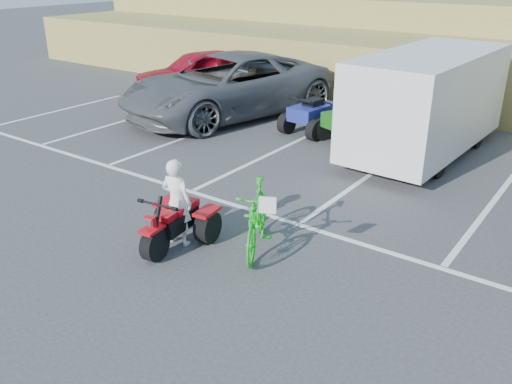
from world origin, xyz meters
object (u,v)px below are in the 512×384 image
Objects in this scene: cargo_trailer at (428,100)px; quad_atv_blue at (312,133)px; red_trike_atv at (174,246)px; rider at (177,202)px; grey_pickup at (228,86)px; red_car at (200,72)px; quad_atv_green at (350,141)px; green_dirt_bike at (257,217)px.

cargo_trailer reaches higher than quad_atv_blue.
rider is (-0.02, 0.15, 0.78)m from red_trike_atv.
grey_pickup is at bearing -65.31° from rider.
rider is 7.26m from quad_atv_blue.
red_car is 2.83× the size of quad_atv_blue.
quad_atv_green is at bearing 83.87° from red_trike_atv.
grey_pickup is 1.45× the size of red_car.
cargo_trailer is at bearing 58.38° from green_dirt_bike.
rider is at bearing -179.99° from green_dirt_bike.
quad_atv_green is (1.23, -0.08, 0.00)m from quad_atv_blue.
cargo_trailer reaches higher than quad_atv_green.
red_trike_atv is 7.61m from cargo_trailer.
green_dirt_bike is 1.14× the size of quad_atv_green.
rider is 0.23× the size of grey_pickup.
quad_atv_green is (-1.42, 6.37, -0.59)m from green_dirt_bike.
grey_pickup is 4.47m from quad_atv_green.
grey_pickup is 3.20m from red_car.
quad_atv_blue is (-2.66, 6.45, -0.59)m from green_dirt_bike.
grey_pickup is 3.27m from quad_atv_blue.
rider is 0.28× the size of cargo_trailer.
green_dirt_bike is 0.35× the size of cargo_trailer.
quad_atv_blue is at bearing -86.45° from rider.
cargo_trailer is at bearing 8.17° from quad_atv_blue.
red_car is (-8.46, 8.26, 0.22)m from green_dirt_bike.
green_dirt_bike reaches higher than quad_atv_blue.
green_dirt_bike is 6.58m from cargo_trailer.
red_car is at bearing 161.18° from grey_pickup.
grey_pickup reaches higher than green_dirt_bike.
rider reaches higher than green_dirt_bike.
rider is at bearing -101.32° from cargo_trailer.
quad_atv_green is (-0.22, 7.15, 0.00)m from red_trike_atv.
rider reaches higher than red_trike_atv.
rider is at bearing -43.16° from grey_pickup.
grey_pickup reaches higher than quad_atv_blue.
quad_atv_blue is at bearing -176.53° from cargo_trailer.
red_car reaches higher than green_dirt_bike.
green_dirt_bike is at bearing -34.12° from grey_pickup.
red_trike_atv is at bearing -174.31° from green_dirt_bike.
rider is at bearing 90.00° from red_trike_atv.
rider is at bearing -26.44° from red_car.
grey_pickup is 4.02× the size of quad_atv_green.
grey_pickup is at bearing 104.65° from green_dirt_bike.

